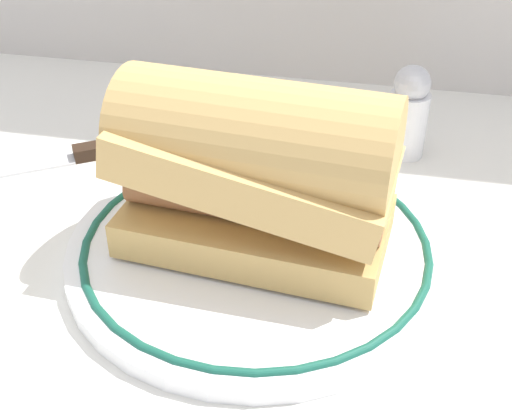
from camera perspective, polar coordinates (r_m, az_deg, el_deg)
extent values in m
plane|color=silver|center=(0.49, -1.12, -4.51)|extent=(1.50, 1.50, 0.00)
cylinder|color=white|center=(0.49, 0.00, -3.73)|extent=(0.27, 0.27, 0.01)
torus|color=#195947|center=(0.49, 0.00, -3.18)|extent=(0.25, 0.25, 0.01)
cube|color=tan|center=(0.48, 0.00, -1.67)|extent=(0.19, 0.11, 0.03)
cylinder|color=brown|center=(0.46, -0.47, -0.03)|extent=(0.18, 0.04, 0.02)
cylinder|color=#935A35|center=(0.48, 0.45, 1.60)|extent=(0.18, 0.04, 0.02)
cube|color=tan|center=(0.45, 0.00, 3.64)|extent=(0.19, 0.12, 0.06)
cylinder|color=tan|center=(0.44, 0.00, 5.31)|extent=(0.19, 0.10, 0.08)
cylinder|color=white|center=(0.62, 12.44, 6.57)|extent=(0.04, 0.04, 0.06)
sphere|color=silver|center=(0.60, 12.89, 9.83)|extent=(0.03, 0.03, 0.03)
cube|color=silver|center=(0.63, -18.68, 3.07)|extent=(0.08, 0.06, 0.01)
cube|color=black|center=(0.63, -12.48, 4.58)|extent=(0.06, 0.04, 0.01)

